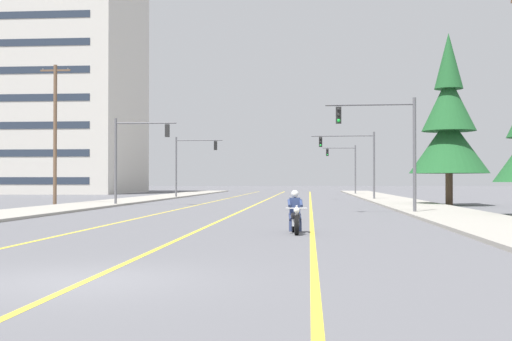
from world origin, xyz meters
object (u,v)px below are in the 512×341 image
(motorcycle_with_rider, at_px, (295,216))
(traffic_signal_near_left, at_px, (133,148))
(traffic_signal_mid_left, at_px, (190,158))
(utility_pole_left_near, at_px, (55,132))
(apartment_building_far_left_block, at_px, (29,81))
(traffic_signal_far_right, at_px, (346,162))
(traffic_signal_near_right, at_px, (388,137))
(traffic_signal_mid_right, at_px, (355,154))
(conifer_tree_right_verge_far, at_px, (449,126))

(motorcycle_with_rider, bearing_deg, traffic_signal_near_left, 116.97)
(traffic_signal_near_left, relative_size, traffic_signal_mid_left, 1.00)
(motorcycle_with_rider, xyz_separation_m, utility_pole_left_near, (-17.93, 24.22, 4.73))
(utility_pole_left_near, xyz_separation_m, apartment_building_far_left_block, (-21.28, 44.36, 10.58))
(motorcycle_with_rider, bearing_deg, apartment_building_far_left_block, 119.76)
(utility_pole_left_near, bearing_deg, traffic_signal_far_right, 58.02)
(motorcycle_with_rider, xyz_separation_m, traffic_signal_near_right, (4.70, 13.26, 3.51))
(motorcycle_with_rider, bearing_deg, traffic_signal_mid_right, 83.06)
(motorcycle_with_rider, height_order, traffic_signal_mid_left, traffic_signal_mid_left)
(traffic_signal_mid_right, bearing_deg, motorcycle_with_rider, -96.94)
(motorcycle_with_rider, xyz_separation_m, traffic_signal_mid_right, (4.65, 38.21, 3.56))
(traffic_signal_mid_left, bearing_deg, motorcycle_with_rider, -75.14)
(traffic_signal_near_left, bearing_deg, traffic_signal_mid_right, 41.51)
(motorcycle_with_rider, distance_m, traffic_signal_far_right, 61.35)
(traffic_signal_mid_left, xyz_separation_m, traffic_signal_far_right, (16.68, 17.22, -0.04))
(traffic_signal_mid_left, height_order, utility_pole_left_near, utility_pole_left_near)
(traffic_signal_near_left, xyz_separation_m, utility_pole_left_near, (-5.96, 0.71, 1.25))
(motorcycle_with_rider, distance_m, traffic_signal_near_left, 26.61)
(traffic_signal_near_right, distance_m, traffic_signal_mid_left, 34.64)
(traffic_signal_mid_right, height_order, utility_pole_left_near, utility_pole_left_near)
(motorcycle_with_rider, distance_m, apartment_building_far_left_block, 80.47)
(traffic_signal_near_left, relative_size, traffic_signal_far_right, 1.00)
(traffic_signal_mid_left, relative_size, apartment_building_far_left_block, 0.20)
(traffic_signal_near_right, xyz_separation_m, utility_pole_left_near, (-22.62, 10.96, 1.22))
(traffic_signal_mid_left, bearing_deg, traffic_signal_near_right, -61.90)
(utility_pole_left_near, relative_size, conifer_tree_right_verge_far, 0.82)
(traffic_signal_mid_left, bearing_deg, conifer_tree_right_verge_far, -39.37)
(traffic_signal_mid_right, height_order, conifer_tree_right_verge_far, conifer_tree_right_verge_far)
(traffic_signal_near_left, bearing_deg, utility_pole_left_near, 173.21)
(traffic_signal_far_right, bearing_deg, apartment_building_far_left_block, 170.33)
(traffic_signal_near_left, xyz_separation_m, traffic_signal_far_right, (17.02, 37.53, -0.01))
(traffic_signal_near_left, bearing_deg, apartment_building_far_left_block, 121.15)
(traffic_signal_near_left, height_order, utility_pole_left_near, utility_pole_left_near)
(traffic_signal_near_right, xyz_separation_m, traffic_signal_near_left, (-16.66, 10.25, -0.02))
(traffic_signal_mid_right, relative_size, apartment_building_far_left_block, 0.20)
(traffic_signal_mid_right, height_order, apartment_building_far_left_block, apartment_building_far_left_block)
(traffic_signal_near_right, bearing_deg, traffic_signal_far_right, 89.56)
(traffic_signal_mid_right, xyz_separation_m, apartment_building_far_left_block, (-43.86, 30.37, 11.74))
(traffic_signal_near_right, height_order, traffic_signal_mid_right, same)
(traffic_signal_mid_right, xyz_separation_m, traffic_signal_far_right, (0.41, 22.83, -0.10))
(apartment_building_far_left_block, bearing_deg, traffic_signal_near_left, -58.85)
(conifer_tree_right_verge_far, bearing_deg, traffic_signal_near_right, -114.71)
(traffic_signal_near_left, distance_m, conifer_tree_right_verge_far, 22.56)
(traffic_signal_mid_right, bearing_deg, utility_pole_left_near, -148.21)
(utility_pole_left_near, relative_size, apartment_building_far_left_block, 0.32)
(traffic_signal_mid_right, distance_m, apartment_building_far_left_block, 54.63)
(traffic_signal_mid_left, xyz_separation_m, utility_pole_left_near, (-6.30, -19.60, 1.22))
(motorcycle_with_rider, bearing_deg, traffic_signal_far_right, 85.26)
(apartment_building_far_left_block, bearing_deg, traffic_signal_mid_left, -41.91)
(utility_pole_left_near, bearing_deg, conifer_tree_right_verge_far, 3.03)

